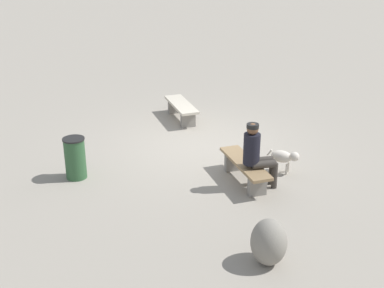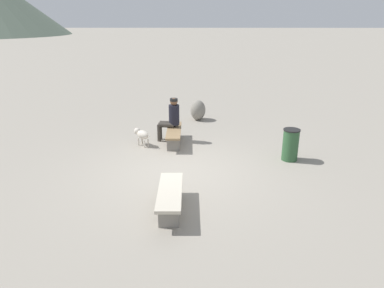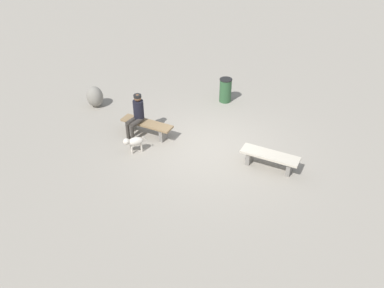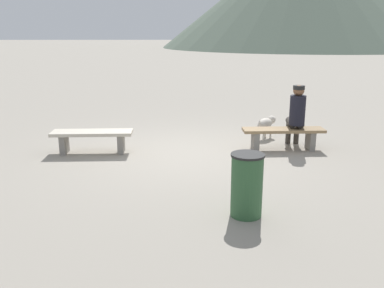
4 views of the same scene
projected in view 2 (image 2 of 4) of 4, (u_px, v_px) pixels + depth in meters
The scene contains 7 objects.
ground at pixel (178, 172), 8.65m from camera, with size 210.00×210.00×0.06m, color gray.
bench_left at pixel (170, 196), 6.80m from camera, with size 1.57×0.48×0.44m.
bench_right at pixel (174, 134), 10.39m from camera, with size 1.64×0.43×0.44m.
seated_person at pixel (171, 117), 10.49m from camera, with size 0.37×0.67×1.32m.
dog at pixel (142, 134), 10.23m from camera, with size 0.52×0.53×0.49m.
trash_bin at pixel (290, 145), 9.18m from camera, with size 0.43×0.43×0.84m.
boulder at pixel (198, 110), 12.77m from camera, with size 0.54×0.58×0.72m, color gray.
Camera 2 is at (-7.88, -0.41, 3.59)m, focal length 33.02 mm.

